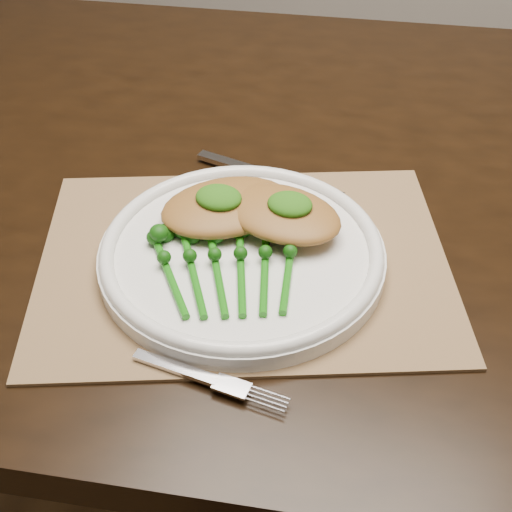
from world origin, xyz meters
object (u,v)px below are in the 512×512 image
(placemat, at_px, (244,261))
(broccolini_bundle, at_px, (229,272))
(chicken_fillet_left, at_px, (227,207))
(dining_table, at_px, (311,368))
(dinner_plate, at_px, (242,252))

(placemat, bearing_deg, broccolini_bundle, -110.18)
(placemat, bearing_deg, chicken_fillet_left, 108.26)
(dining_table, height_order, broccolini_bundle, broccolini_bundle)
(placemat, xyz_separation_m, broccolini_bundle, (0.00, -0.04, 0.02))
(dining_table, bearing_deg, placemat, -110.67)
(dining_table, bearing_deg, chicken_fillet_left, -124.51)
(dining_table, xyz_separation_m, chicken_fillet_left, (-0.07, -0.15, 0.41))
(dining_table, bearing_deg, broccolini_bundle, -108.41)
(chicken_fillet_left, bearing_deg, placemat, -89.78)
(placemat, bearing_deg, dinner_plate, -118.20)
(dining_table, distance_m, chicken_fillet_left, 0.44)
(dining_table, height_order, chicken_fillet_left, chicken_fillet_left)
(placemat, xyz_separation_m, dinner_plate, (-0.00, -0.00, 0.02))
(chicken_fillet_left, bearing_deg, dining_table, 25.57)
(chicken_fillet_left, relative_size, broccolini_bundle, 0.72)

